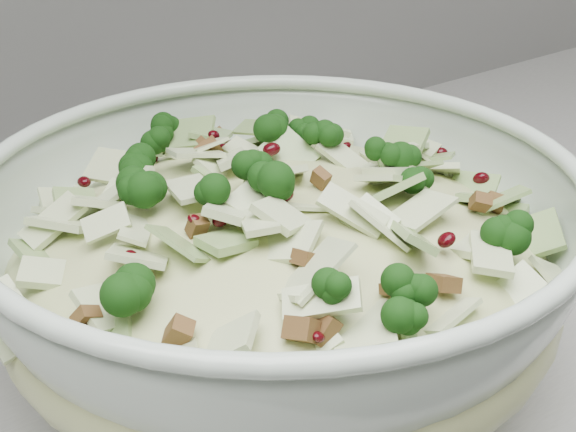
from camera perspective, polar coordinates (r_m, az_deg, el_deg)
name	(u,v)px	position (r m, az deg, el deg)	size (l,w,h in m)	color
mixing_bowl	(279,272)	(0.51, -0.63, -4.00)	(0.41, 0.41, 0.15)	#B9CCBA
salad	(279,239)	(0.50, -0.65, -1.61)	(0.37, 0.37, 0.15)	beige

